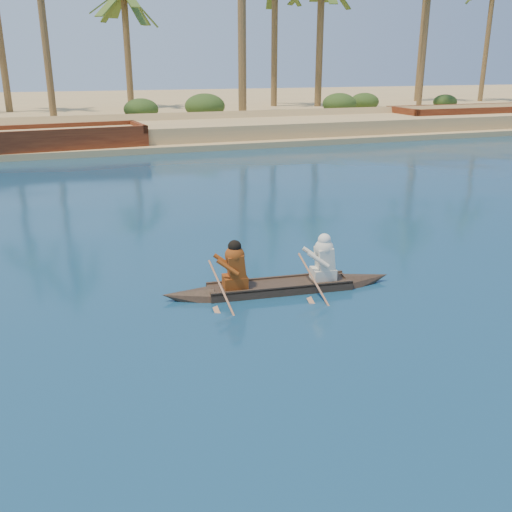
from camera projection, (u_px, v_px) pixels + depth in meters
name	position (u px, v px, depth m)	size (l,w,h in m)	color
ground	(285.00, 298.00, 12.69)	(160.00, 160.00, 0.00)	navy
sandy_embankment	(98.00, 112.00, 54.33)	(150.00, 51.00, 1.50)	tan
palm_grove	(103.00, 19.00, 41.32)	(110.00, 14.00, 16.00)	#465C20
shrub_cluster	(116.00, 119.00, 40.39)	(100.00, 6.00, 2.40)	#283F17
canoe	(280.00, 279.00, 13.03)	(5.44, 1.26, 1.49)	#402C23
barge_mid	(47.00, 143.00, 32.46)	(11.17, 4.60, 1.81)	brown
barge_right	(468.00, 119.00, 45.05)	(12.44, 4.21, 2.07)	brown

